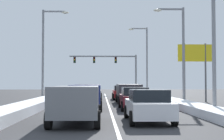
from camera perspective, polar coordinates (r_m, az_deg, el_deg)
ground_plane at (r=25.02m, az=-0.55°, el=-6.42°), size 120.00×120.00×0.00m
lane_stripe_between_right_lane_and_center_lane at (r=29.30m, az=-0.76°, el=-5.80°), size 0.14×47.15×0.01m
snow_bank_right_shoulder at (r=29.87m, az=9.51°, el=-5.26°), size 1.65×47.15×0.47m
snow_bank_left_shoulder at (r=29.65m, az=-11.09°, el=-5.21°), size 1.70×47.15×0.54m
sedan_white_right_lane_nearest at (r=15.21m, az=6.40°, el=-6.25°), size 2.00×4.50×1.51m
sedan_maroon_right_lane_second at (r=21.97m, az=3.99°, el=-5.01°), size 2.00×4.50×1.51m
suv_charcoal_right_lane_third at (r=28.79m, az=2.94°, el=-3.85°), size 2.16×4.90×1.67m
sedan_red_right_lane_fourth at (r=34.89m, az=1.73°, el=-3.98°), size 2.00×4.50×1.51m
suv_gray_center_lane_nearest at (r=14.49m, az=-6.33°, el=-5.45°), size 2.16×4.90×1.67m
suv_navy_center_lane_second at (r=21.72m, az=-4.63°, el=-4.37°), size 2.16×4.90×1.67m
suv_black_center_lane_third at (r=28.50m, az=-4.21°, el=-3.86°), size 2.16×4.90×1.67m
sedan_silver_center_lane_fourth at (r=35.27m, az=-3.43°, el=-3.95°), size 2.00×4.50×1.51m
traffic_light_gantry at (r=50.77m, az=0.07°, el=1.05°), size 10.60×0.47×6.20m
street_lamp_right_near at (r=19.85m, az=16.60°, el=7.95°), size 2.66×0.36×8.97m
street_lamp_right_mid at (r=28.07m, az=11.80°, el=4.15°), size 2.66×0.36×8.24m
street_lamp_right_far at (r=44.80m, az=5.79°, el=2.57°), size 2.66×0.36×9.46m
street_lamp_left_mid at (r=33.09m, az=-11.55°, el=4.02°), size 2.66×0.36×9.15m
roadside_sign_right at (r=31.15m, az=14.44°, el=1.87°), size 3.20×0.16×5.50m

